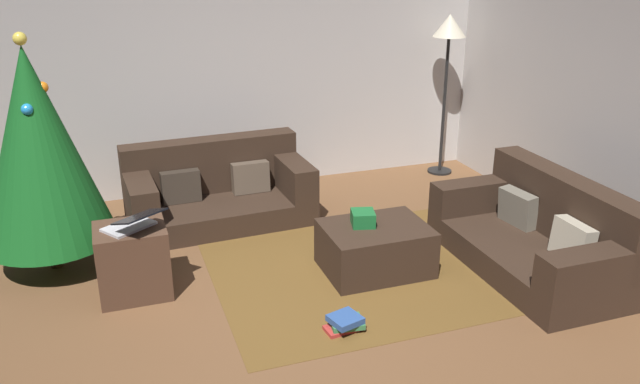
{
  "coord_description": "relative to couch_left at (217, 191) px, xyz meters",
  "views": [
    {
      "loc": [
        -1.01,
        -3.51,
        2.5
      ],
      "look_at": [
        0.48,
        0.76,
        0.75
      ],
      "focal_mm": 36.03,
      "sensor_mm": 36.0,
      "label": 1
    }
  ],
  "objects": [
    {
      "name": "side_table",
      "position": [
        -0.87,
        -1.22,
        -0.01
      ],
      "size": [
        0.52,
        0.44,
        0.55
      ],
      "primitive_type": "cube",
      "color": "#4C3323",
      "rests_on": "ground_plane"
    },
    {
      "name": "corner_lamp",
      "position": [
        2.71,
        0.5,
        1.25
      ],
      "size": [
        0.36,
        0.36,
        1.8
      ],
      "color": "black",
      "rests_on": "ground_plane"
    },
    {
      "name": "book_stack",
      "position": [
        0.46,
        -2.22,
        -0.23
      ],
      "size": [
        0.29,
        0.25,
        0.11
      ],
      "color": "#B7332D",
      "rests_on": "ground_plane"
    },
    {
      "name": "tv_remote",
      "position": [
        0.96,
        -1.4,
        0.11
      ],
      "size": [
        0.13,
        0.16,
        0.02
      ],
      "primitive_type": "cube",
      "rotation": [
        0.0,
        0.0,
        0.54
      ],
      "color": "black",
      "rests_on": "ottoman"
    },
    {
      "name": "couch_left",
      "position": [
        0.0,
        0.0,
        0.0
      ],
      "size": [
        1.74,
        0.94,
        0.75
      ],
      "rotation": [
        0.0,
        0.0,
        3.19
      ],
      "color": "#332319",
      "rests_on": "ground_plane"
    },
    {
      "name": "christmas_tree",
      "position": [
        -1.46,
        -0.55,
        0.75
      ],
      "size": [
        1.04,
        1.04,
        1.91
      ],
      "color": "brown",
      "rests_on": "ground_plane"
    },
    {
      "name": "area_rug",
      "position": [
        1.01,
        -1.48,
        -0.29
      ],
      "size": [
        2.6,
        2.0,
        0.01
      ],
      "primitive_type": "cube",
      "color": "brown",
      "rests_on": "ground_plane"
    },
    {
      "name": "couch_right",
      "position": [
        2.31,
        -1.86,
        -0.01
      ],
      "size": [
        0.9,
        1.75,
        0.76
      ],
      "rotation": [
        0.0,
        0.0,
        1.57
      ],
      "color": "#332319",
      "rests_on": "ground_plane"
    },
    {
      "name": "laptop",
      "position": [
        -0.84,
        -1.27,
        0.32
      ],
      "size": [
        0.49,
        0.5,
        0.17
      ],
      "color": "silver",
      "rests_on": "side_table"
    },
    {
      "name": "rear_partition",
      "position": [
        0.05,
        0.89,
        1.01
      ],
      "size": [
        6.4,
        0.12,
        2.6
      ],
      "primitive_type": "cube",
      "color": "#BCB7B2",
      "rests_on": "ground_plane"
    },
    {
      "name": "gift_box",
      "position": [
        0.92,
        -1.42,
        0.16
      ],
      "size": [
        0.22,
        0.23,
        0.12
      ],
      "primitive_type": "cube",
      "rotation": [
        0.0,
        0.0,
        -0.25
      ],
      "color": "#19662D",
      "rests_on": "ottoman"
    },
    {
      "name": "ottoman",
      "position": [
        1.01,
        -1.48,
        -0.09
      ],
      "size": [
        0.83,
        0.64,
        0.39
      ],
      "primitive_type": "cube",
      "color": "#332319",
      "rests_on": "ground_plane"
    },
    {
      "name": "ground_plane",
      "position": [
        0.05,
        -2.25,
        -0.29
      ],
      "size": [
        6.4,
        6.4,
        0.0
      ],
      "primitive_type": "plane",
      "color": "brown"
    }
  ]
}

